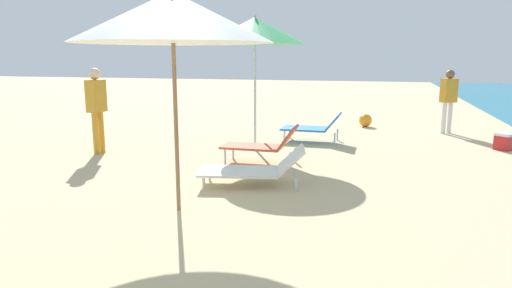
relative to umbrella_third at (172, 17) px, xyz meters
name	(u,v)px	position (x,y,z in m)	size (l,w,h in m)	color
umbrella_third	(172,17)	(0.00, 0.00, 0.00)	(2.33, 2.33, 2.65)	olive
lounger_third_shoreside	(254,168)	(0.61, 1.28, -2.04)	(1.63, 0.96, 0.58)	white
umbrella_farthest	(255,31)	(-0.09, 3.79, 0.06)	(1.98, 1.98, 2.67)	silver
lounger_farthest_shoreside	(313,127)	(0.91, 4.99, -1.96)	(1.29, 0.69, 0.65)	blue
lounger_farthest_inland	(262,144)	(0.37, 2.64, -1.95)	(1.33, 0.57, 0.69)	#D8593F
person_walking_near	(449,95)	(3.91, 6.98, -1.36)	(0.42, 0.38, 1.55)	silver
person_walking_mid	(96,102)	(-2.92, 2.60, -1.29)	(0.24, 0.37, 1.65)	orange
cooler_box	(506,141)	(4.83, 5.18, -2.12)	(0.51, 0.53, 0.34)	red
beach_ball	(365,120)	(1.95, 7.54, -2.12)	(0.35, 0.35, 0.35)	orange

